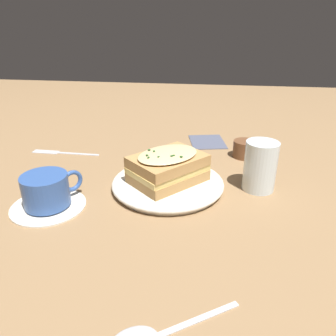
{
  "coord_description": "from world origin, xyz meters",
  "views": [
    {
      "loc": [
        -0.62,
        -0.11,
        0.34
      ],
      "look_at": [
        0.0,
        -0.03,
        0.05
      ],
      "focal_mm": 35.0,
      "sensor_mm": 36.0,
      "label": 1
    }
  ],
  "objects": [
    {
      "name": "fork",
      "position": [
        0.16,
        0.29,
        0.0
      ],
      "size": [
        0.02,
        0.19,
        0.0
      ],
      "rotation": [
        0.0,
        0.0,
        6.26
      ],
      "color": "silver",
      "rests_on": "ground_plane"
    },
    {
      "name": "water_glass",
      "position": [
        0.02,
        -0.22,
        0.05
      ],
      "size": [
        0.07,
        0.07,
        0.11
      ],
      "primitive_type": "cylinder",
      "color": "silver",
      "rests_on": "ground_plane"
    },
    {
      "name": "sandwich",
      "position": [
        0.0,
        -0.03,
        0.05
      ],
      "size": [
        0.18,
        0.18,
        0.07
      ],
      "rotation": [
        0.0,
        0.0,
        2.39
      ],
      "color": "#B2844C",
      "rests_on": "dinner_plate"
    },
    {
      "name": "dinner_plate",
      "position": [
        0.0,
        -0.03,
        0.01
      ],
      "size": [
        0.24,
        0.24,
        0.02
      ],
      "color": "silver",
      "rests_on": "ground_plane"
    },
    {
      "name": "condiment_pot",
      "position": [
        0.2,
        -0.2,
        0.02
      ],
      "size": [
        0.06,
        0.06,
        0.04
      ],
      "primitive_type": "cylinder",
      "color": "brown",
      "rests_on": "ground_plane"
    },
    {
      "name": "teacup_with_saucer",
      "position": [
        -0.11,
        0.19,
        0.03
      ],
      "size": [
        0.14,
        0.14,
        0.07
      ],
      "rotation": [
        0.0,
        0.0,
        5.61
      ],
      "color": "silver",
      "rests_on": "ground_plane"
    },
    {
      "name": "napkin",
      "position": [
        0.3,
        -0.11,
        0.0
      ],
      "size": [
        0.14,
        0.12,
        0.0
      ],
      "primitive_type": "cube",
      "rotation": [
        0.0,
        0.0,
        0.2
      ],
      "color": "#4C5166",
      "rests_on": "ground_plane"
    },
    {
      "name": "ground_plane",
      "position": [
        0.0,
        0.0,
        0.0
      ],
      "size": [
        2.4,
        2.4,
        0.0
      ],
      "primitive_type": "plane",
      "color": "olive"
    }
  ]
}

